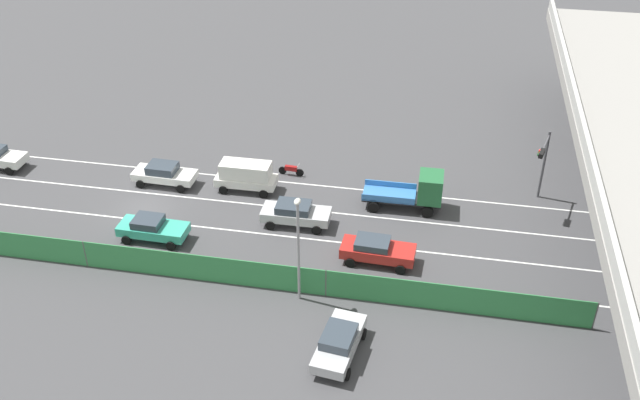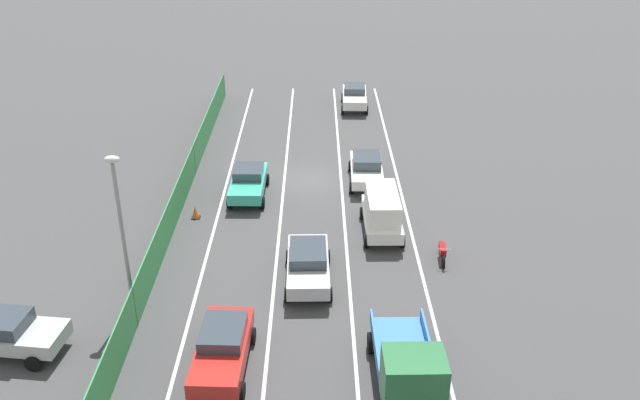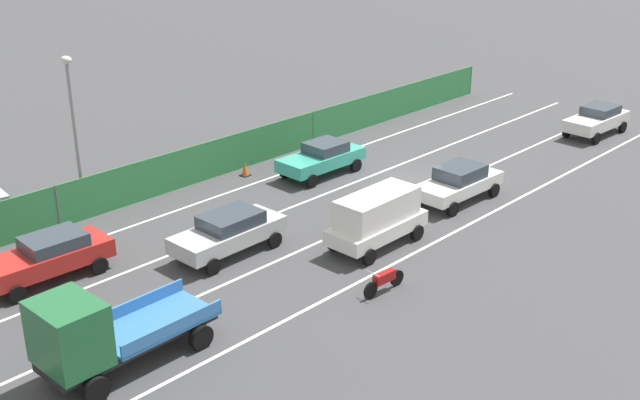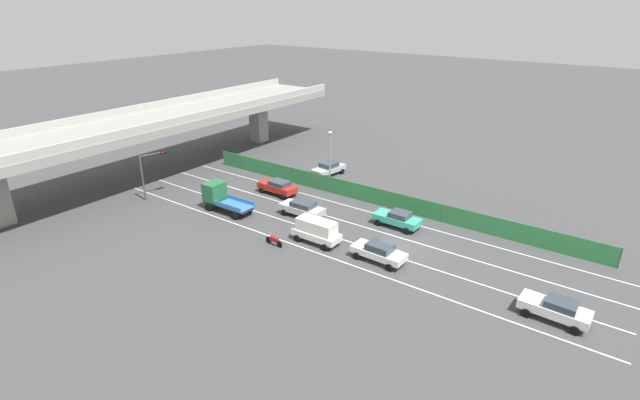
{
  "view_description": "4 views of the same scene",
  "coord_description": "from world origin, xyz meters",
  "px_view_note": "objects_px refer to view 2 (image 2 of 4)",
  "views": [
    {
      "loc": [
        39.46,
        20.01,
        27.77
      ],
      "look_at": [
        0.58,
        12.58,
        2.41
      ],
      "focal_mm": 40.63,
      "sensor_mm": 36.0,
      "label": 1
    },
    {
      "loc": [
        -0.22,
        36.98,
        17.05
      ],
      "look_at": [
        -0.39,
        6.96,
        2.13
      ],
      "focal_mm": 38.65,
      "sensor_mm": 36.0,
      "label": 2
    },
    {
      "loc": [
        -21.51,
        28.38,
        13.6
      ],
      "look_at": [
        -2.56,
        8.6,
        2.33
      ],
      "focal_mm": 44.49,
      "sensor_mm": 36.0,
      "label": 3
    },
    {
      "loc": [
        -34.16,
        -16.23,
        20.0
      ],
      "look_at": [
        2.04,
        10.01,
        1.33
      ],
      "focal_mm": 26.93,
      "sensor_mm": 36.0,
      "label": 4
    }
  ],
  "objects_px": {
    "flatbed_truck_blue": "(409,373)",
    "car_sedan_red": "(222,347)",
    "motorcycle": "(442,252)",
    "street_lamp": "(120,218)",
    "car_taxi_teal": "(248,181)",
    "car_hatchback_white": "(355,96)",
    "car_van_white": "(382,211)",
    "car_sedan_silver": "(308,263)",
    "car_sedan_white": "(366,168)",
    "parked_wagon_silver": "(3,332)",
    "traffic_cone": "(195,212)"
  },
  "relations": [
    {
      "from": "street_lamp",
      "to": "car_hatchback_white",
      "type": "bearing_deg",
      "value": -112.45
    },
    {
      "from": "traffic_cone",
      "to": "parked_wagon_silver",
      "type": "bearing_deg",
      "value": 63.16
    },
    {
      "from": "street_lamp",
      "to": "car_sedan_red",
      "type": "bearing_deg",
      "value": 137.39
    },
    {
      "from": "motorcycle",
      "to": "parked_wagon_silver",
      "type": "bearing_deg",
      "value": 20.39
    },
    {
      "from": "street_lamp",
      "to": "car_van_white",
      "type": "bearing_deg",
      "value": -150.39
    },
    {
      "from": "flatbed_truck_blue",
      "to": "traffic_cone",
      "type": "bearing_deg",
      "value": -55.68
    },
    {
      "from": "flatbed_truck_blue",
      "to": "car_hatchback_white",
      "type": "bearing_deg",
      "value": -89.58
    },
    {
      "from": "car_sedan_white",
      "to": "traffic_cone",
      "type": "xyz_separation_m",
      "value": [
        9.31,
        4.51,
        -0.57
      ]
    },
    {
      "from": "car_sedan_silver",
      "to": "car_taxi_teal",
      "type": "bearing_deg",
      "value": -68.69
    },
    {
      "from": "car_hatchback_white",
      "to": "parked_wagon_silver",
      "type": "relative_size",
      "value": 0.95
    },
    {
      "from": "flatbed_truck_blue",
      "to": "street_lamp",
      "type": "distance_m",
      "value": 12.83
    },
    {
      "from": "car_taxi_teal",
      "to": "motorcycle",
      "type": "distance_m",
      "value": 12.03
    },
    {
      "from": "motorcycle",
      "to": "street_lamp",
      "type": "relative_size",
      "value": 0.28
    },
    {
      "from": "car_van_white",
      "to": "car_taxi_teal",
      "type": "bearing_deg",
      "value": -31.4
    },
    {
      "from": "car_van_white",
      "to": "motorcycle",
      "type": "height_order",
      "value": "car_van_white"
    },
    {
      "from": "car_taxi_teal",
      "to": "parked_wagon_silver",
      "type": "xyz_separation_m",
      "value": [
        8.13,
        13.69,
        0.02
      ]
    },
    {
      "from": "car_sedan_white",
      "to": "street_lamp",
      "type": "distance_m",
      "value": 16.77
    },
    {
      "from": "car_van_white",
      "to": "traffic_cone",
      "type": "bearing_deg",
      "value": -9.4
    },
    {
      "from": "car_van_white",
      "to": "flatbed_truck_blue",
      "type": "distance_m",
      "value": 12.36
    },
    {
      "from": "car_sedan_white",
      "to": "car_hatchback_white",
      "type": "height_order",
      "value": "car_sedan_white"
    },
    {
      "from": "car_hatchback_white",
      "to": "motorcycle",
      "type": "relative_size",
      "value": 2.32
    },
    {
      "from": "car_sedan_white",
      "to": "parked_wagon_silver",
      "type": "height_order",
      "value": "parked_wagon_silver"
    },
    {
      "from": "car_hatchback_white",
      "to": "parked_wagon_silver",
      "type": "distance_m",
      "value": 32.6
    },
    {
      "from": "car_hatchback_white",
      "to": "car_van_white",
      "type": "xyz_separation_m",
      "value": [
        -0.38,
        19.66,
        0.34
      ]
    },
    {
      "from": "car_taxi_teal",
      "to": "traffic_cone",
      "type": "height_order",
      "value": "car_taxi_teal"
    },
    {
      "from": "car_van_white",
      "to": "parked_wagon_silver",
      "type": "distance_m",
      "value": 17.88
    },
    {
      "from": "car_sedan_silver",
      "to": "car_van_white",
      "type": "distance_m",
      "value": 5.78
    },
    {
      "from": "street_lamp",
      "to": "parked_wagon_silver",
      "type": "bearing_deg",
      "value": 36.51
    },
    {
      "from": "car_sedan_white",
      "to": "motorcycle",
      "type": "height_order",
      "value": "car_sedan_white"
    },
    {
      "from": "car_sedan_silver",
      "to": "flatbed_truck_blue",
      "type": "height_order",
      "value": "flatbed_truck_blue"
    },
    {
      "from": "flatbed_truck_blue",
      "to": "car_sedan_red",
      "type": "bearing_deg",
      "value": -17.08
    },
    {
      "from": "car_sedan_silver",
      "to": "motorcycle",
      "type": "relative_size",
      "value": 2.38
    },
    {
      "from": "car_sedan_silver",
      "to": "car_sedan_white",
      "type": "distance_m",
      "value": 11.07
    },
    {
      "from": "car_sedan_white",
      "to": "parked_wagon_silver",
      "type": "relative_size",
      "value": 0.97
    },
    {
      "from": "car_sedan_red",
      "to": "car_hatchback_white",
      "type": "xyz_separation_m",
      "value": [
        -6.39,
        -29.99,
        -0.01
      ]
    },
    {
      "from": "car_hatchback_white",
      "to": "traffic_cone",
      "type": "relative_size",
      "value": 6.56
    },
    {
      "from": "car_van_white",
      "to": "traffic_cone",
      "type": "distance_m",
      "value": 9.85
    },
    {
      "from": "motorcycle",
      "to": "flatbed_truck_blue",
      "type": "bearing_deg",
      "value": 73.91
    },
    {
      "from": "car_sedan_red",
      "to": "car_hatchback_white",
      "type": "relative_size",
      "value": 1.03
    },
    {
      "from": "car_taxi_teal",
      "to": "parked_wagon_silver",
      "type": "bearing_deg",
      "value": 59.31
    },
    {
      "from": "car_hatchback_white",
      "to": "street_lamp",
      "type": "height_order",
      "value": "street_lamp"
    },
    {
      "from": "car_taxi_teal",
      "to": "car_sedan_white",
      "type": "distance_m",
      "value": 6.96
    },
    {
      "from": "car_taxi_teal",
      "to": "traffic_cone",
      "type": "relative_size",
      "value": 6.56
    },
    {
      "from": "car_sedan_silver",
      "to": "flatbed_truck_blue",
      "type": "relative_size",
      "value": 0.85
    },
    {
      "from": "car_sedan_red",
      "to": "flatbed_truck_blue",
      "type": "bearing_deg",
      "value": 162.92
    },
    {
      "from": "car_van_white",
      "to": "flatbed_truck_blue",
      "type": "xyz_separation_m",
      "value": [
        0.15,
        12.36,
        0.15
      ]
    },
    {
      "from": "parked_wagon_silver",
      "to": "traffic_cone",
      "type": "bearing_deg",
      "value": -116.84
    },
    {
      "from": "car_van_white",
      "to": "street_lamp",
      "type": "height_order",
      "value": "street_lamp"
    },
    {
      "from": "motorcycle",
      "to": "street_lamp",
      "type": "xyz_separation_m",
      "value": [
        13.75,
        3.6,
        3.74
      ]
    },
    {
      "from": "parked_wagon_silver",
      "to": "car_sedan_red",
      "type": "bearing_deg",
      "value": 173.5
    }
  ]
}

